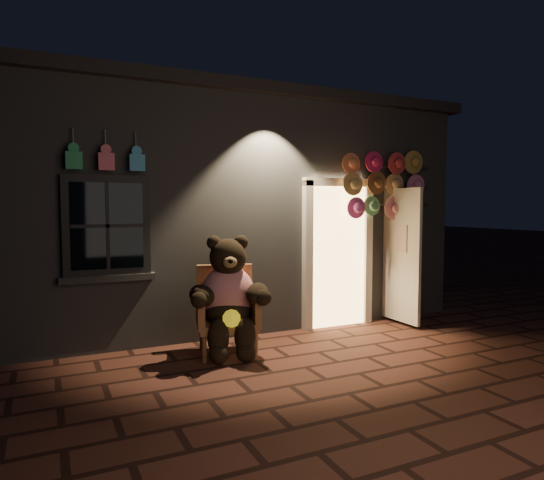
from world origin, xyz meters
TOP-DOWN VIEW (x-y plane):
  - ground at (0.00, 0.00)m, footprint 60.00×60.00m
  - shop_building at (0.00, 3.99)m, footprint 7.30×5.95m
  - wicker_armchair at (-0.60, 0.90)m, footprint 0.85×0.80m
  - teddy_bear at (-0.62, 0.77)m, footprint 1.01×0.89m
  - hat_rack at (2.05, 1.28)m, footprint 1.65×0.22m

SIDE VIEW (x-z plane):
  - ground at x=0.00m, z-range 0.00..0.00m
  - wicker_armchair at x=-0.60m, z-range 0.00..1.05m
  - teddy_bear at x=-0.62m, z-range 0.01..1.43m
  - shop_building at x=0.00m, z-range -0.02..3.49m
  - hat_rack at x=2.05m, z-range 0.80..3.39m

